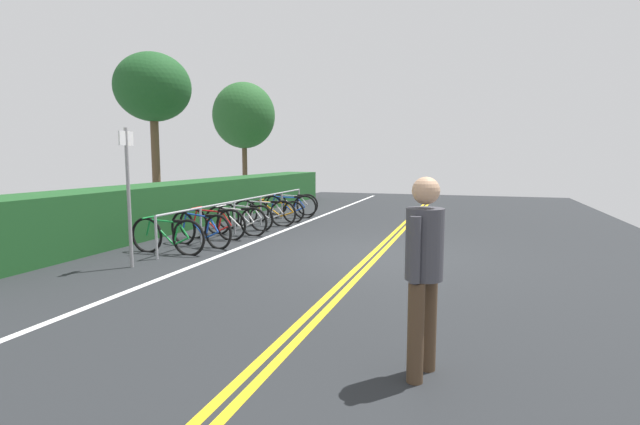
% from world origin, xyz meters
% --- Properties ---
extents(ground_plane, '(30.77, 12.15, 0.05)m').
position_xyz_m(ground_plane, '(0.00, 0.00, -0.03)').
color(ground_plane, '#232628').
extents(centre_line_yellow_inner, '(27.70, 0.10, 0.00)m').
position_xyz_m(centre_line_yellow_inner, '(0.00, -0.08, 0.00)').
color(centre_line_yellow_inner, gold).
rests_on(centre_line_yellow_inner, ground_plane).
extents(centre_line_yellow_outer, '(27.70, 0.10, 0.00)m').
position_xyz_m(centre_line_yellow_outer, '(0.00, 0.08, 0.00)').
color(centre_line_yellow_outer, gold).
rests_on(centre_line_yellow_outer, ground_plane).
extents(bike_lane_stripe_white, '(27.70, 0.12, 0.00)m').
position_xyz_m(bike_lane_stripe_white, '(0.00, 2.85, 0.00)').
color(bike_lane_stripe_white, white).
rests_on(bike_lane_stripe_white, ground_plane).
extents(bike_rack, '(7.63, 0.05, 0.83)m').
position_xyz_m(bike_rack, '(2.09, 3.80, 0.63)').
color(bike_rack, '#9EA0A5').
rests_on(bike_rack, ground_plane).
extents(bicycle_0, '(0.46, 1.71, 0.75)m').
position_xyz_m(bicycle_0, '(-1.20, 3.92, 0.35)').
color(bicycle_0, black).
rests_on(bicycle_0, ground_plane).
extents(bicycle_1, '(0.57, 1.75, 0.77)m').
position_xyz_m(bicycle_1, '(-0.32, 3.73, 0.36)').
color(bicycle_1, black).
rests_on(bicycle_1, ground_plane).
extents(bicycle_2, '(0.46, 1.71, 0.77)m').
position_xyz_m(bicycle_2, '(0.52, 3.94, 0.36)').
color(bicycle_2, black).
rests_on(bicycle_2, ground_plane).
extents(bicycle_3, '(0.46, 1.70, 0.75)m').
position_xyz_m(bicycle_3, '(1.21, 3.71, 0.35)').
color(bicycle_3, black).
rests_on(bicycle_3, ground_plane).
extents(bicycle_4, '(0.46, 1.71, 0.72)m').
position_xyz_m(bicycle_4, '(2.05, 3.89, 0.34)').
color(bicycle_4, black).
rests_on(bicycle_4, ground_plane).
extents(bicycle_5, '(0.46, 1.84, 0.77)m').
position_xyz_m(bicycle_5, '(2.85, 3.71, 0.36)').
color(bicycle_5, black).
rests_on(bicycle_5, ground_plane).
extents(bicycle_6, '(0.46, 1.73, 0.68)m').
position_xyz_m(bicycle_6, '(3.68, 3.70, 0.32)').
color(bicycle_6, black).
rests_on(bicycle_6, ground_plane).
extents(bicycle_7, '(0.65, 1.71, 0.76)m').
position_xyz_m(bicycle_7, '(4.60, 3.68, 0.36)').
color(bicycle_7, black).
rests_on(bicycle_7, ground_plane).
extents(bicycle_8, '(0.49, 1.73, 0.74)m').
position_xyz_m(bicycle_8, '(5.43, 3.88, 0.35)').
color(bicycle_8, black).
rests_on(bicycle_8, ground_plane).
extents(pedestrian, '(0.47, 0.32, 1.74)m').
position_xyz_m(pedestrian, '(-4.97, -1.39, 1.00)').
color(pedestrian, '#4C3826').
rests_on(pedestrian, ground_plane).
extents(sign_post_near, '(0.36, 0.06, 2.39)m').
position_xyz_m(sign_post_near, '(-2.37, 3.81, 1.43)').
color(sign_post_near, gray).
rests_on(sign_post_near, ground_plane).
extents(hedge_backdrop, '(16.58, 1.40, 1.20)m').
position_xyz_m(hedge_backdrop, '(3.59, 5.92, 0.60)').
color(hedge_backdrop, '#1C4C21').
rests_on(hedge_backdrop, ground_plane).
extents(tree_mid, '(2.36, 2.36, 5.13)m').
position_xyz_m(tree_mid, '(3.76, 7.87, 4.03)').
color(tree_mid, brown).
rests_on(tree_mid, ground_plane).
extents(tree_far_right, '(2.71, 2.71, 5.12)m').
position_xyz_m(tree_far_right, '(9.89, 7.85, 3.68)').
color(tree_far_right, brown).
rests_on(tree_far_right, ground_plane).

